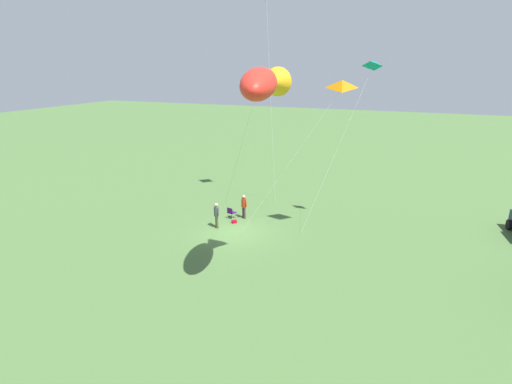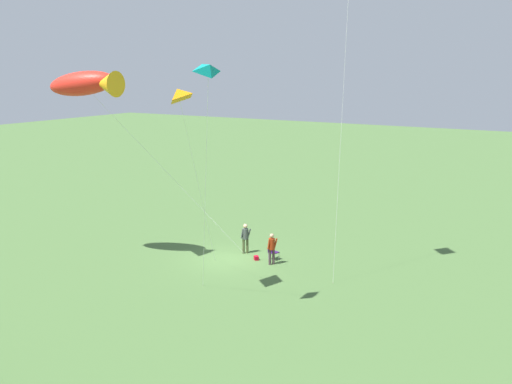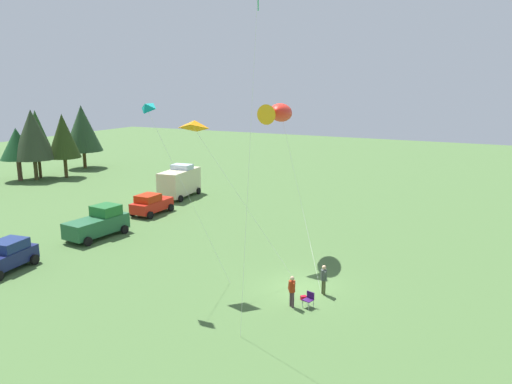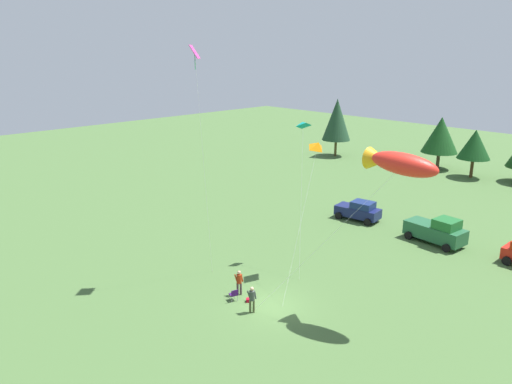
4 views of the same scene
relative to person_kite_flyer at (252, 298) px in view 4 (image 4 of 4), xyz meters
name	(u,v)px [view 4 (image 4 of 4)]	position (x,y,z in m)	size (l,w,h in m)	color
ground_plane	(270,305)	(0.17, 1.43, -1.02)	(160.00, 160.00, 0.00)	#456734
person_kite_flyer	(252,298)	(0.00, 0.00, 0.00)	(0.55, 0.51, 1.74)	#434A29
folding_chair	(234,294)	(-1.88, 0.16, -0.53)	(0.60, 0.60, 0.82)	#30104E
person_spectator	(239,281)	(-2.28, 0.99, 0.00)	(0.51, 0.54, 1.74)	#433036
backpack_on_grass	(248,300)	(-1.16, 0.74, -0.91)	(0.32, 0.22, 0.22)	#AE0A1D
car_navy_hatch	(359,210)	(-5.51, 19.37, -0.07)	(4.41, 2.70, 1.89)	#161D4E
truck_green_flatbed	(437,231)	(2.49, 19.15, 0.08)	(5.17, 2.79, 2.34)	#215835
kite_large_fish	(398,163)	(6.08, 5.59, 8.69)	(8.60, 6.70, 10.54)	red
kite_delta_orange	(318,146)	(-1.24, 7.56, 8.37)	(2.67, 6.41, 9.79)	orange
kite_delta_teal	(302,125)	(-3.90, 8.90, 9.42)	(3.48, 3.97, 10.80)	#0C908B
kite_diamond_rainbow	(195,61)	(-6.34, 1.04, 14.13)	(1.10, 1.53, 16.13)	#D13B93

